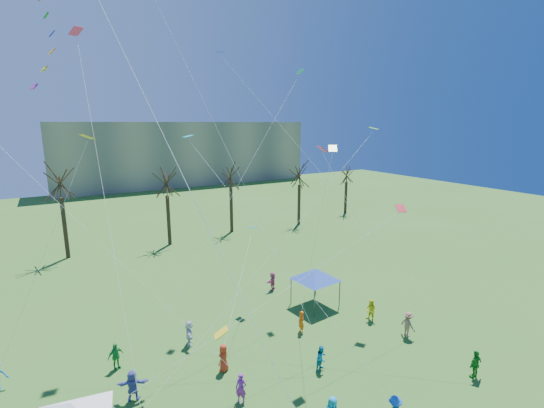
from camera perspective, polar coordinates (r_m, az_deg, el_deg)
distant_building at (r=97.10m, az=-12.99°, el=7.51°), size 60.00×14.00×15.00m
bare_tree_row at (r=47.92m, az=-17.06°, el=2.01°), size 70.23×7.26×10.71m
canopy_tent_blue at (r=31.52m, az=6.57°, el=-10.44°), size 4.30×4.30×3.24m
festival_crowd at (r=23.64m, az=-6.09°, el=-24.08°), size 27.19×18.01×1.82m
small_kites_aloft at (r=23.54m, az=-9.88°, el=8.69°), size 30.87×18.23×33.22m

